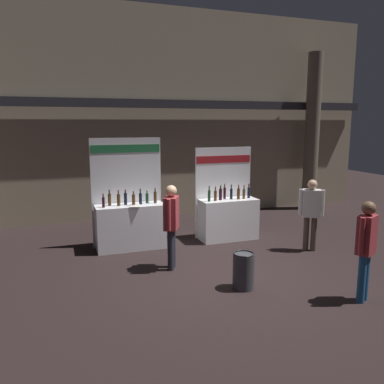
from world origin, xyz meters
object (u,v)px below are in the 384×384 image
at_px(visitor_0, 366,244).
at_px(visitor_2, 171,220).
at_px(exhibitor_booth_1, 227,215).
at_px(trash_bin, 243,271).
at_px(visitor_4, 311,209).
at_px(exhibitor_booth_0, 130,221).

relative_size(visitor_0, visitor_2, 0.98).
height_order(exhibitor_booth_1, visitor_0, exhibitor_booth_1).
height_order(trash_bin, visitor_4, visitor_4).
height_order(visitor_2, visitor_4, visitor_2).
distance_m(exhibitor_booth_1, trash_bin, 3.03).
relative_size(trash_bin, visitor_2, 0.38).
distance_m(exhibitor_booth_0, trash_bin, 3.25).
bearing_deg(visitor_2, visitor_0, -106.27).
distance_m(trash_bin, visitor_0, 2.02).
relative_size(exhibitor_booth_0, exhibitor_booth_1, 1.12).
height_order(exhibitor_booth_0, exhibitor_booth_1, exhibitor_booth_0).
xyz_separation_m(visitor_0, visitor_2, (-2.49, 2.40, 0.04)).
relative_size(exhibitor_booth_1, visitor_4, 1.39).
xyz_separation_m(trash_bin, visitor_4, (2.34, 1.39, 0.64)).
height_order(visitor_0, visitor_2, visitor_2).
bearing_deg(trash_bin, visitor_0, -34.43).
relative_size(exhibitor_booth_1, visitor_2, 1.35).
bearing_deg(exhibitor_booth_1, visitor_0, -81.36).
xyz_separation_m(trash_bin, visitor_0, (1.58, -1.08, 0.64)).
relative_size(visitor_0, visitor_4, 1.02).
distance_m(exhibitor_booth_0, exhibitor_booth_1, 2.41).
xyz_separation_m(exhibitor_booth_0, exhibitor_booth_1, (2.41, -0.06, -0.03)).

